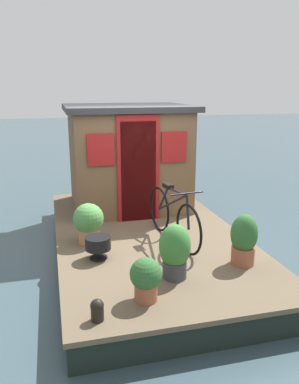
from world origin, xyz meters
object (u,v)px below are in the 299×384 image
Objects in this scene: potted_plant_lavender at (175,251)px; charcoal_grill at (98,244)px; bicycle at (173,216)px; potted_plant_mint at (244,239)px; houseboat_cabin at (128,156)px; potted_plant_rosemary at (146,278)px; potted_plant_succulent at (89,222)px; mooring_bollard at (97,309)px.

charcoal_grill is at bearing 47.18° from potted_plant_lavender.
bicycle is 2.51× the size of potted_plant_mint.
charcoal_grill is at bearing 159.22° from houseboat_cabin.
potted_plant_rosemary is (-3.49, 0.51, -0.70)m from houseboat_cabin.
potted_plant_mint is at bearing -109.36° from charcoal_grill.
potted_plant_rosemary is 0.81× the size of potted_plant_succulent.
potted_plant_mint is (-0.97, -0.65, -0.05)m from bicycle.
houseboat_cabin is 3.13m from potted_plant_lavender.
potted_plant_rosemary is 0.72× the size of potted_plant_mint.
potted_plant_lavender is at bearing -47.51° from potted_plant_rosemary.
bicycle is at bearing 33.82° from potted_plant_mint.
potted_plant_lavender is 0.98m from potted_plant_mint.
bicycle reaches higher than charcoal_grill.
potted_plant_lavender is 1.24m from mooring_bollard.
potted_plant_rosemary is 1.54m from potted_plant_mint.
potted_plant_lavender is at bearing -56.60° from mooring_bollard.
potted_plant_succulent is at bearing 13.56° from potted_plant_rosemary.
mooring_bollard is (-0.80, 1.99, -0.22)m from potted_plant_mint.
charcoal_grill is at bearing 17.12° from potted_plant_rosemary.
potted_plant_mint is (-2.94, -0.92, -0.63)m from houseboat_cabin.
potted_plant_lavender is (-1.35, -0.89, 0.02)m from potted_plant_succulent.
potted_plant_mint reaches higher than charcoal_grill.
potted_plant_rosemary is (-1.52, 0.79, -0.13)m from bicycle.
bicycle reaches higher than potted_plant_rosemary.
charcoal_grill reaches higher than mooring_bollard.
potted_plant_succulent is (0.25, 1.21, -0.07)m from bicycle.
charcoal_grill is at bearing 70.64° from potted_plant_mint.
potted_plant_mint reaches higher than potted_plant_rosemary.
potted_plant_succulent reaches higher than potted_plant_rosemary.
potted_plant_lavender is (-1.10, 0.33, -0.05)m from bicycle.
houseboat_cabin reaches higher than potted_plant_rosemary.
potted_plant_succulent is at bearing 33.29° from potted_plant_lavender.
bicycle reaches higher than potted_plant_mint.
bicycle is at bearing -27.32° from potted_plant_rosemary.
potted_plant_lavender is 1.13m from charcoal_grill.
potted_plant_rosemary is at bearing 132.49° from potted_plant_lavender.
bicycle is at bearing -101.74° from potted_plant_succulent.
mooring_bollard is at bearing 164.10° from houseboat_cabin.
bicycle is 1.24m from potted_plant_succulent.
potted_plant_rosemary is 0.63m from mooring_bollard.
potted_plant_rosemary is 1.82m from potted_plant_succulent.
bicycle is 4.94× the size of charcoal_grill.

